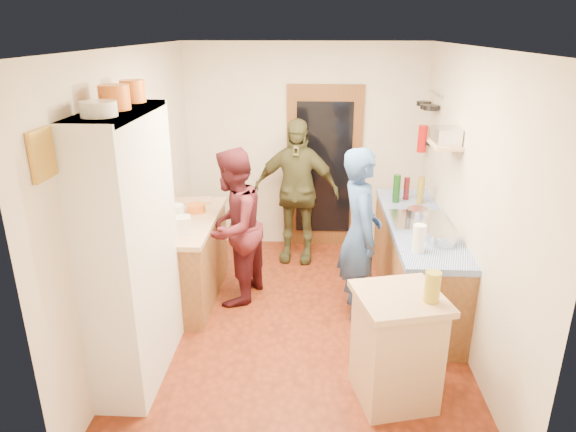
# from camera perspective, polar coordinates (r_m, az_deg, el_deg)

# --- Properties ---
(floor) EXTENTS (3.00, 4.00, 0.02)m
(floor) POSITION_cam_1_polar(r_m,az_deg,el_deg) (5.22, 1.21, -11.69)
(floor) COLOR maroon
(floor) RESTS_ON ground
(ceiling) EXTENTS (3.00, 4.00, 0.02)m
(ceiling) POSITION_cam_1_polar(r_m,az_deg,el_deg) (4.43, 1.47, 18.39)
(ceiling) COLOR silver
(ceiling) RESTS_ON ground
(wall_back) EXTENTS (3.00, 0.02, 2.60)m
(wall_back) POSITION_cam_1_polar(r_m,az_deg,el_deg) (6.60, 1.86, 7.55)
(wall_back) COLOR silver
(wall_back) RESTS_ON ground
(wall_front) EXTENTS (3.00, 0.02, 2.60)m
(wall_front) POSITION_cam_1_polar(r_m,az_deg,el_deg) (2.83, 0.07, -10.74)
(wall_front) COLOR silver
(wall_front) RESTS_ON ground
(wall_left) EXTENTS (0.02, 4.00, 2.60)m
(wall_left) POSITION_cam_1_polar(r_m,az_deg,el_deg) (4.94, -16.48, 2.29)
(wall_left) COLOR silver
(wall_left) RESTS_ON ground
(wall_right) EXTENTS (0.02, 4.00, 2.60)m
(wall_right) POSITION_cam_1_polar(r_m,az_deg,el_deg) (4.87, 19.40, 1.68)
(wall_right) COLOR silver
(wall_right) RESTS_ON ground
(door_frame) EXTENTS (0.95, 0.06, 2.10)m
(door_frame) POSITION_cam_1_polar(r_m,az_deg,el_deg) (6.62, 4.00, 5.32)
(door_frame) COLOR brown
(door_frame) RESTS_ON ground
(door_glass) EXTENTS (0.70, 0.02, 1.70)m
(door_glass) POSITION_cam_1_polar(r_m,az_deg,el_deg) (6.59, 4.00, 5.24)
(door_glass) COLOR black
(door_glass) RESTS_ON door_frame
(hutch_body) EXTENTS (0.40, 1.20, 2.20)m
(hutch_body) POSITION_cam_1_polar(r_m,az_deg,el_deg) (4.24, -16.94, -3.67)
(hutch_body) COLOR white
(hutch_body) RESTS_ON ground
(hutch_top_shelf) EXTENTS (0.40, 1.14, 0.04)m
(hutch_top_shelf) POSITION_cam_1_polar(r_m,az_deg,el_deg) (3.94, -18.56, 10.84)
(hutch_top_shelf) COLOR white
(hutch_top_shelf) RESTS_ON hutch_body
(plate_stack) EXTENTS (0.24, 0.24, 0.10)m
(plate_stack) POSITION_cam_1_polar(r_m,az_deg,el_deg) (3.66, -20.30, 11.11)
(plate_stack) COLOR white
(plate_stack) RESTS_ON hutch_top_shelf
(orange_pot_a) EXTENTS (0.22, 0.22, 0.17)m
(orange_pot_a) POSITION_cam_1_polar(r_m,az_deg,el_deg) (3.93, -18.74, 12.38)
(orange_pot_a) COLOR orange
(orange_pot_a) RESTS_ON hutch_top_shelf
(orange_pot_b) EXTENTS (0.19, 0.19, 0.17)m
(orange_pot_b) POSITION_cam_1_polar(r_m,az_deg,el_deg) (4.29, -16.86, 13.14)
(orange_pot_b) COLOR orange
(orange_pot_b) RESTS_ON hutch_top_shelf
(left_counter_base) EXTENTS (0.60, 1.40, 0.85)m
(left_counter_base) POSITION_cam_1_polar(r_m,az_deg,el_deg) (5.57, -11.09, -4.87)
(left_counter_base) COLOR olive
(left_counter_base) RESTS_ON ground
(left_counter_top) EXTENTS (0.64, 1.44, 0.05)m
(left_counter_top) POSITION_cam_1_polar(r_m,az_deg,el_deg) (5.39, -11.41, -0.54)
(left_counter_top) COLOR tan
(left_counter_top) RESTS_ON left_counter_base
(toaster) EXTENTS (0.25, 0.20, 0.17)m
(toaster) POSITION_cam_1_polar(r_m,az_deg,el_deg) (4.98, -12.03, -1.03)
(toaster) COLOR white
(toaster) RESTS_ON left_counter_top
(kettle) EXTENTS (0.18, 0.18, 0.20)m
(kettle) POSITION_cam_1_polar(r_m,az_deg,el_deg) (5.24, -12.40, 0.17)
(kettle) COLOR white
(kettle) RESTS_ON left_counter_top
(orange_bowl) EXTENTS (0.25, 0.25, 0.09)m
(orange_bowl) POSITION_cam_1_polar(r_m,az_deg,el_deg) (5.54, -10.15, 0.87)
(orange_bowl) COLOR orange
(orange_bowl) RESTS_ON left_counter_top
(chopping_board) EXTENTS (0.33, 0.27, 0.02)m
(chopping_board) POSITION_cam_1_polar(r_m,az_deg,el_deg) (5.88, -9.97, 1.71)
(chopping_board) COLOR tan
(chopping_board) RESTS_ON left_counter_top
(right_counter_base) EXTENTS (0.60, 2.20, 0.84)m
(right_counter_base) POSITION_cam_1_polar(r_m,az_deg,el_deg) (5.56, 13.92, -5.19)
(right_counter_base) COLOR olive
(right_counter_base) RESTS_ON ground
(right_counter_top) EXTENTS (0.62, 2.22, 0.06)m
(right_counter_top) POSITION_cam_1_polar(r_m,az_deg,el_deg) (5.39, 14.32, -0.87)
(right_counter_top) COLOR #0C38AD
(right_counter_top) RESTS_ON right_counter_base
(hob) EXTENTS (0.55, 0.58, 0.04)m
(hob) POSITION_cam_1_polar(r_m,az_deg,el_deg) (5.33, 14.45, -0.54)
(hob) COLOR silver
(hob) RESTS_ON right_counter_top
(pot_on_hob) EXTENTS (0.22, 0.22, 0.14)m
(pot_on_hob) POSITION_cam_1_polar(r_m,az_deg,el_deg) (5.22, 14.15, 0.10)
(pot_on_hob) COLOR silver
(pot_on_hob) RESTS_ON hob
(bottle_a) EXTENTS (0.08, 0.08, 0.32)m
(bottle_a) POSITION_cam_1_polar(r_m,az_deg,el_deg) (5.86, 11.97, 3.00)
(bottle_a) COLOR #143F14
(bottle_a) RESTS_ON right_counter_top
(bottle_b) EXTENTS (0.07, 0.07, 0.26)m
(bottle_b) POSITION_cam_1_polar(r_m,az_deg,el_deg) (5.99, 13.03, 3.02)
(bottle_b) COLOR #591419
(bottle_b) RESTS_ON right_counter_top
(bottle_c) EXTENTS (0.08, 0.08, 0.30)m
(bottle_c) POSITION_cam_1_polar(r_m,az_deg,el_deg) (5.87, 14.52, 2.75)
(bottle_c) COLOR olive
(bottle_c) RESTS_ON right_counter_top
(paper_towel) EXTENTS (0.13, 0.13, 0.25)m
(paper_towel) POSITION_cam_1_polar(r_m,az_deg,el_deg) (4.62, 14.35, -2.42)
(paper_towel) COLOR white
(paper_towel) RESTS_ON right_counter_top
(mixing_bowl) EXTENTS (0.32, 0.32, 0.11)m
(mixing_bowl) POSITION_cam_1_polar(r_m,az_deg,el_deg) (4.87, 16.76, -2.37)
(mixing_bowl) COLOR silver
(mixing_bowl) RESTS_ON right_counter_top
(island_base) EXTENTS (0.67, 0.67, 0.86)m
(island_base) POSITION_cam_1_polar(r_m,az_deg,el_deg) (4.14, 11.88, -14.41)
(island_base) COLOR tan
(island_base) RESTS_ON ground
(island_top) EXTENTS (0.75, 0.75, 0.05)m
(island_top) POSITION_cam_1_polar(r_m,az_deg,el_deg) (3.90, 12.37, -8.90)
(island_top) COLOR tan
(island_top) RESTS_ON island_base
(cutting_board) EXTENTS (0.41, 0.36, 0.02)m
(cutting_board) POSITION_cam_1_polar(r_m,az_deg,el_deg) (3.92, 11.42, -8.52)
(cutting_board) COLOR white
(cutting_board) RESTS_ON island_top
(oil_jar) EXTENTS (0.14, 0.14, 0.23)m
(oil_jar) POSITION_cam_1_polar(r_m,az_deg,el_deg) (3.81, 15.73, -7.57)
(oil_jar) COLOR #AD9E2D
(oil_jar) RESTS_ON island_top
(pan_rail) EXTENTS (0.02, 0.65, 0.02)m
(pan_rail) POSITION_cam_1_polar(r_m,az_deg,el_deg) (6.14, 15.95, 12.94)
(pan_rail) COLOR silver
(pan_rail) RESTS_ON wall_right
(pan_hang_a) EXTENTS (0.18, 0.18, 0.05)m
(pan_hang_a) POSITION_cam_1_polar(r_m,az_deg,el_deg) (5.98, 15.61, 11.53)
(pan_hang_a) COLOR black
(pan_hang_a) RESTS_ON pan_rail
(pan_hang_b) EXTENTS (0.16, 0.16, 0.05)m
(pan_hang_b) POSITION_cam_1_polar(r_m,az_deg,el_deg) (6.17, 15.21, 11.63)
(pan_hang_b) COLOR black
(pan_hang_b) RESTS_ON pan_rail
(pan_hang_c) EXTENTS (0.17, 0.17, 0.05)m
(pan_hang_c) POSITION_cam_1_polar(r_m,az_deg,el_deg) (6.37, 14.86, 12.00)
(pan_hang_c) COLOR black
(pan_hang_c) RESTS_ON pan_rail
(wall_shelf) EXTENTS (0.26, 0.42, 0.03)m
(wall_shelf) POSITION_cam_1_polar(r_m,az_deg,el_deg) (5.15, 17.09, 7.55)
(wall_shelf) COLOR tan
(wall_shelf) RESTS_ON wall_right
(radio) EXTENTS (0.23, 0.30, 0.15)m
(radio) POSITION_cam_1_polar(r_m,az_deg,el_deg) (5.13, 17.19, 8.53)
(radio) COLOR silver
(radio) RESTS_ON wall_shelf
(ext_bracket) EXTENTS (0.06, 0.10, 0.04)m
(ext_bracket) POSITION_cam_1_polar(r_m,az_deg,el_deg) (6.41, 15.19, 7.83)
(ext_bracket) COLOR black
(ext_bracket) RESTS_ON wall_right
(fire_extinguisher) EXTENTS (0.11, 0.11, 0.32)m
(fire_extinguisher) POSITION_cam_1_polar(r_m,az_deg,el_deg) (6.39, 14.70, 8.30)
(fire_extinguisher) COLOR red
(fire_extinguisher) RESTS_ON wall_right
(picture_frame) EXTENTS (0.03, 0.25, 0.30)m
(picture_frame) POSITION_cam_1_polar(r_m,az_deg,el_deg) (3.37, -25.66, 6.18)
(picture_frame) COLOR gold
(picture_frame) RESTS_ON wall_left
(person_hob) EXTENTS (0.47, 0.67, 1.72)m
(person_hob) POSITION_cam_1_polar(r_m,az_deg,el_deg) (5.04, 8.42, -2.10)
(person_hob) COLOR #2E4D8B
(person_hob) RESTS_ON ground
(person_left) EXTENTS (0.82, 0.94, 1.65)m
(person_left) POSITION_cam_1_polar(r_m,az_deg,el_deg) (5.31, -5.62, -1.15)
(person_left) COLOR #47161D
(person_left) RESTS_ON ground
(person_back) EXTENTS (1.08, 0.56, 1.77)m
(person_back) POSITION_cam_1_polar(r_m,az_deg,el_deg) (6.20, 0.99, 2.74)
(person_back) COLOR #424124
(person_back) RESTS_ON ground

